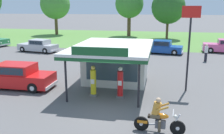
{
  "coord_description": "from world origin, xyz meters",
  "views": [
    {
      "loc": [
        2.73,
        -11.94,
        5.28
      ],
      "look_at": [
        -0.33,
        3.57,
        1.4
      ],
      "focal_mm": 40.04,
      "sensor_mm": 36.0,
      "label": 1
    }
  ],
  "objects_px": {
    "motorcycle_with_rider": "(159,118)",
    "featured_classic_sedan": "(14,76)",
    "gas_pump_offside": "(120,83)",
    "bystander_admiring_sedan": "(206,52)",
    "roadside_pole_sign": "(190,35)",
    "parked_car_back_row_right": "(96,49)",
    "parked_car_back_row_far_left": "(38,46)",
    "parked_car_back_row_centre_right": "(161,47)",
    "gas_pump_nearside": "(93,82)"
  },
  "relations": [
    {
      "from": "motorcycle_with_rider",
      "to": "featured_classic_sedan",
      "type": "bearing_deg",
      "value": 154.98
    },
    {
      "from": "gas_pump_offside",
      "to": "motorcycle_with_rider",
      "type": "relative_size",
      "value": 0.86
    },
    {
      "from": "bystander_admiring_sedan",
      "to": "roadside_pole_sign",
      "type": "xyz_separation_m",
      "value": [
        -2.65,
        -9.36,
        2.65
      ]
    },
    {
      "from": "parked_car_back_row_right",
      "to": "bystander_admiring_sedan",
      "type": "height_order",
      "value": "bystander_admiring_sedan"
    },
    {
      "from": "bystander_admiring_sedan",
      "to": "motorcycle_with_rider",
      "type": "bearing_deg",
      "value": -105.76
    },
    {
      "from": "parked_car_back_row_far_left",
      "to": "bystander_admiring_sedan",
      "type": "bearing_deg",
      "value": -5.46
    },
    {
      "from": "bystander_admiring_sedan",
      "to": "roadside_pole_sign",
      "type": "height_order",
      "value": "roadside_pole_sign"
    },
    {
      "from": "gas_pump_offside",
      "to": "parked_car_back_row_far_left",
      "type": "xyz_separation_m",
      "value": [
        -11.94,
        13.09,
        -0.17
      ]
    },
    {
      "from": "parked_car_back_row_far_left",
      "to": "parked_car_back_row_centre_right",
      "type": "distance_m",
      "value": 14.36
    },
    {
      "from": "motorcycle_with_rider",
      "to": "roadside_pole_sign",
      "type": "distance_m",
      "value": 6.75
    },
    {
      "from": "parked_car_back_row_far_left",
      "to": "roadside_pole_sign",
      "type": "relative_size",
      "value": 0.95
    },
    {
      "from": "featured_classic_sedan",
      "to": "parked_car_back_row_right",
      "type": "bearing_deg",
      "value": 78.18
    },
    {
      "from": "parked_car_back_row_far_left",
      "to": "featured_classic_sedan",
      "type": "bearing_deg",
      "value": -69.31
    },
    {
      "from": "gas_pump_offside",
      "to": "parked_car_back_row_centre_right",
      "type": "bearing_deg",
      "value": 81.2
    },
    {
      "from": "parked_car_back_row_centre_right",
      "to": "gas_pump_offside",
      "type": "bearing_deg",
      "value": -98.8
    },
    {
      "from": "featured_classic_sedan",
      "to": "parked_car_back_row_far_left",
      "type": "bearing_deg",
      "value": 110.69
    },
    {
      "from": "parked_car_back_row_centre_right",
      "to": "bystander_admiring_sedan",
      "type": "relative_size",
      "value": 2.94
    },
    {
      "from": "featured_classic_sedan",
      "to": "parked_car_back_row_centre_right",
      "type": "xyz_separation_m",
      "value": [
        9.5,
        14.38,
        -0.07
      ]
    },
    {
      "from": "featured_classic_sedan",
      "to": "parked_car_back_row_right",
      "type": "xyz_separation_m",
      "value": [
        2.5,
        11.92,
        -0.07
      ]
    },
    {
      "from": "parked_car_back_row_right",
      "to": "featured_classic_sedan",
      "type": "bearing_deg",
      "value": -101.82
    },
    {
      "from": "gas_pump_offside",
      "to": "parked_car_back_row_right",
      "type": "height_order",
      "value": "gas_pump_offside"
    },
    {
      "from": "gas_pump_nearside",
      "to": "gas_pump_offside",
      "type": "xyz_separation_m",
      "value": [
        1.64,
        0.0,
        0.0
      ]
    },
    {
      "from": "gas_pump_offside",
      "to": "parked_car_back_row_centre_right",
      "type": "height_order",
      "value": "gas_pump_offside"
    },
    {
      "from": "gas_pump_nearside",
      "to": "featured_classic_sedan",
      "type": "height_order",
      "value": "gas_pump_nearside"
    },
    {
      "from": "motorcycle_with_rider",
      "to": "bystander_admiring_sedan",
      "type": "xyz_separation_m",
      "value": [
        4.3,
        15.22,
        0.26
      ]
    },
    {
      "from": "parked_car_back_row_centre_right",
      "to": "parked_car_back_row_far_left",
      "type": "bearing_deg",
      "value": -172.76
    },
    {
      "from": "featured_classic_sedan",
      "to": "parked_car_back_row_right",
      "type": "height_order",
      "value": "featured_classic_sedan"
    },
    {
      "from": "roadside_pole_sign",
      "to": "parked_car_back_row_right",
      "type": "bearing_deg",
      "value": 129.46
    },
    {
      "from": "parked_car_back_row_far_left",
      "to": "parked_car_back_row_centre_right",
      "type": "relative_size",
      "value": 0.99
    },
    {
      "from": "gas_pump_nearside",
      "to": "motorcycle_with_rider",
      "type": "xyz_separation_m",
      "value": [
        3.92,
        -3.9,
        -0.19
      ]
    },
    {
      "from": "parked_car_back_row_centre_right",
      "to": "roadside_pole_sign",
      "type": "xyz_separation_m",
      "value": [
        1.63,
        -12.94,
        2.9
      ]
    },
    {
      "from": "bystander_admiring_sedan",
      "to": "gas_pump_offside",
      "type": "bearing_deg",
      "value": -120.17
    },
    {
      "from": "gas_pump_offside",
      "to": "parked_car_back_row_far_left",
      "type": "height_order",
      "value": "gas_pump_offside"
    },
    {
      "from": "parked_car_back_row_right",
      "to": "parked_car_back_row_centre_right",
      "type": "relative_size",
      "value": 1.11
    },
    {
      "from": "motorcycle_with_rider",
      "to": "parked_car_back_row_right",
      "type": "bearing_deg",
      "value": 113.12
    },
    {
      "from": "motorcycle_with_rider",
      "to": "featured_classic_sedan",
      "type": "height_order",
      "value": "featured_classic_sedan"
    },
    {
      "from": "gas_pump_nearside",
      "to": "parked_car_back_row_right",
      "type": "distance_m",
      "value": 12.82
    },
    {
      "from": "gas_pump_offside",
      "to": "bystander_admiring_sedan",
      "type": "relative_size",
      "value": 1.08
    },
    {
      "from": "gas_pump_nearside",
      "to": "featured_classic_sedan",
      "type": "bearing_deg",
      "value": 174.65
    },
    {
      "from": "parked_car_back_row_right",
      "to": "roadside_pole_sign",
      "type": "distance_m",
      "value": 13.88
    },
    {
      "from": "motorcycle_with_rider",
      "to": "parked_car_back_row_far_left",
      "type": "height_order",
      "value": "motorcycle_with_rider"
    },
    {
      "from": "gas_pump_offside",
      "to": "parked_car_back_row_right",
      "type": "bearing_deg",
      "value": 110.68
    },
    {
      "from": "parked_car_back_row_centre_right",
      "to": "motorcycle_with_rider",
      "type": "bearing_deg",
      "value": -90.07
    },
    {
      "from": "gas_pump_offside",
      "to": "bystander_admiring_sedan",
      "type": "height_order",
      "value": "gas_pump_offside"
    },
    {
      "from": "parked_car_back_row_far_left",
      "to": "gas_pump_offside",
      "type": "bearing_deg",
      "value": -47.63
    },
    {
      "from": "motorcycle_with_rider",
      "to": "parked_car_back_row_centre_right",
      "type": "height_order",
      "value": "motorcycle_with_rider"
    },
    {
      "from": "motorcycle_with_rider",
      "to": "parked_car_back_row_right",
      "type": "distance_m",
      "value": 17.77
    },
    {
      "from": "gas_pump_nearside",
      "to": "parked_car_back_row_right",
      "type": "xyz_separation_m",
      "value": [
        -3.06,
        12.44,
        -0.18
      ]
    },
    {
      "from": "gas_pump_offside",
      "to": "parked_car_back_row_far_left",
      "type": "relative_size",
      "value": 0.37
    },
    {
      "from": "gas_pump_offside",
      "to": "gas_pump_nearside",
      "type": "bearing_deg",
      "value": -180.0
    }
  ]
}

